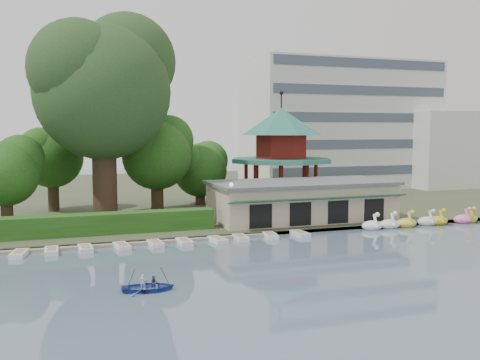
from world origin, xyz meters
name	(u,v)px	position (x,y,z in m)	size (l,w,h in m)	color
ground_plane	(308,294)	(0.00, 0.00, 0.00)	(220.00, 220.00, 0.00)	slate
shore	(154,193)	(0.00, 52.00, 0.20)	(220.00, 70.00, 0.40)	#424930
embankment	(221,236)	(0.00, 17.30, 0.15)	(220.00, 0.60, 0.30)	gray
dock	(79,246)	(-12.00, 17.20, 0.12)	(34.00, 1.60, 0.24)	gray
boathouse	(302,200)	(10.00, 21.97, 2.37)	(18.60, 9.39, 3.90)	#BEA890
pavilion	(281,147)	(12.00, 32.00, 7.48)	(12.40, 12.40, 13.50)	#BEA890
office_building	(357,129)	(32.67, 49.00, 9.73)	(38.00, 18.00, 20.00)	silver
hedge	(40,227)	(-15.00, 20.50, 1.30)	(30.00, 2.00, 1.80)	#265719
lamp_post	(231,197)	(1.50, 19.00, 3.34)	(0.36, 0.36, 4.28)	black
big_tree	(104,81)	(-8.82, 28.22, 14.31)	(14.80, 13.79, 21.19)	#3A281C
small_trees	(85,159)	(-10.64, 32.11, 6.39)	(39.69, 16.56, 10.81)	#3A281C
swan_boats	(433,221)	(21.98, 16.60, 0.40)	(16.33, 2.08, 1.92)	white
moored_rowboats	(105,247)	(-10.09, 15.83, 0.18)	(35.11, 2.75, 0.36)	white
rowboat_with_passengers	(148,283)	(-8.60, 3.71, 0.45)	(4.70, 3.64, 2.01)	#2E4CA3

